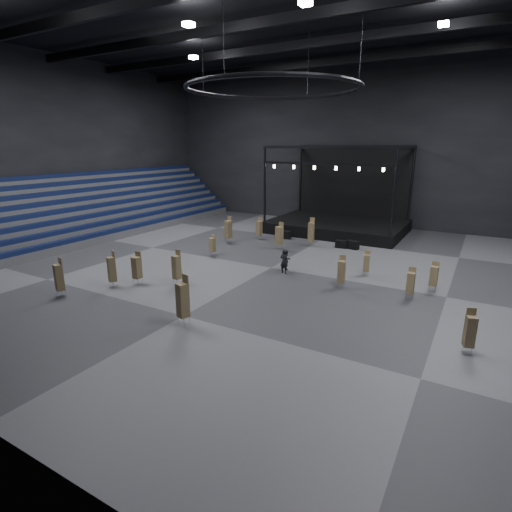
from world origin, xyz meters
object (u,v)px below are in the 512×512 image
Objects in this scene: chair_stack_14 at (367,263)px; crew_member at (286,260)px; chair_stack_0 at (341,271)px; chair_stack_12 at (177,267)px; stage at (340,218)px; chair_stack_5 at (311,232)px; chair_stack_7 at (137,267)px; chair_stack_8 at (411,283)px; chair_stack_1 at (279,235)px; chair_stack_4 at (259,228)px; chair_stack_11 at (213,244)px; flight_case_mid at (341,244)px; chair_stack_9 at (470,331)px; chair_stack_2 at (59,277)px; chair_stack_13 at (228,229)px; flight_case_left at (285,235)px; chair_stack_10 at (434,275)px; man_center at (284,261)px; flight_case_right at (352,245)px; chair_stack_3 at (183,299)px; chair_stack_6 at (112,269)px.

crew_member is at bearing -174.13° from chair_stack_14.
chair_stack_12 is at bearing -162.13° from chair_stack_0.
stage reaches higher than chair_stack_5.
chair_stack_8 is (16.70, 6.40, -0.13)m from chair_stack_7.
chair_stack_1 reaches higher than chair_stack_8.
chair_stack_4 is 7.43m from chair_stack_11.
chair_stack_9 reaches higher than flight_case_mid.
chair_stack_2 is 17.25m from chair_stack_13.
chair_stack_2 reaches higher than chair_stack_0.
chair_stack_5 is 1.23× the size of chair_stack_9.
flight_case_left reaches higher than flight_case_mid.
chair_stack_2 is 12.87m from chair_stack_11.
chair_stack_7 reaches higher than chair_stack_9.
man_center is at bearing -171.11° from chair_stack_10.
chair_stack_10 is at bearing 16.19° from chair_stack_0.
chair_stack_3 is (-3.03, -20.18, 1.04)m from flight_case_right.
chair_stack_0 is 0.91× the size of chair_stack_6.
chair_stack_8 is (13.97, -11.05, 0.69)m from flight_case_left.
chair_stack_5 is at bearing 89.62° from chair_stack_6.
chair_stack_9 is 14.57m from crew_member.
chair_stack_9 reaches higher than flight_case_right.
flight_case_left is 0.52× the size of chair_stack_0.
chair_stack_10 is at bearing -3.99° from chair_stack_1.
chair_stack_5 reaches higher than chair_stack_8.
chair_stack_3 is 1.07× the size of chair_stack_13.
chair_stack_10 is at bearing -53.34° from stage.
chair_stack_1 is at bearing 92.89° from chair_stack_6.
chair_stack_2 is (-14.89, -10.27, 0.10)m from chair_stack_0.
crew_member is (-9.18, 1.45, -0.29)m from chair_stack_8.
flight_case_mid is 5.89m from chair_stack_1.
flight_case_mid is at bearing 53.15° from chair_stack_11.
flight_case_left is 1.10× the size of flight_case_mid.
chair_stack_6 reaches higher than crew_member.
chair_stack_12 reaches higher than crew_member.
chair_stack_5 is 1.47× the size of chair_stack_11.
chair_stack_6 is at bearing -119.20° from flight_case_mid.
chair_stack_0 is at bearing -114.04° from chair_stack_14.
chair_stack_14 is at bearing 168.83° from chair_stack_10.
man_center reaches higher than crew_member.
chair_stack_11 is at bearing 115.09° from chair_stack_12.
chair_stack_1 is at bearing -100.78° from stage.
chair_stack_11 is at bearing 88.06° from chair_stack_7.
man_center is (4.93, -10.25, 0.51)m from flight_case_left.
flight_case_right is at bearing 58.49° from chair_stack_7.
chair_stack_10 is (13.61, -4.73, -0.24)m from chair_stack_1.
flight_case_mid is at bearing 12.06° from chair_stack_5.
chair_stack_8 is (9.78, 9.81, -0.34)m from chair_stack_3.
chair_stack_4 is 1.16× the size of chair_stack_14.
chair_stack_6 is (-7.96, 2.18, -0.15)m from chair_stack_3.
stage is 24.93m from chair_stack_7.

